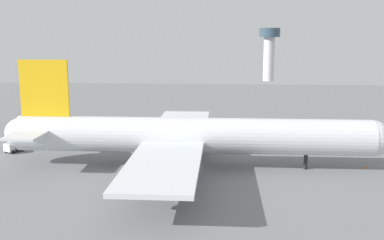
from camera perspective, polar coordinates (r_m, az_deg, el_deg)
name	(u,v)px	position (r m, az deg, el deg)	size (l,w,h in m)	color
ground_plane	(192,167)	(85.71, 0.00, -5.89)	(286.73, 286.73, 0.00)	slate
cargo_airplane	(190,136)	(84.22, -0.22, -2.01)	(71.68, 60.25, 19.89)	silver
fuel_truck	(13,148)	(102.86, -21.54, -3.24)	(3.71, 4.25, 2.06)	silver
baggage_tug	(373,146)	(103.97, 21.80, -3.08)	(3.84, 3.95, 2.26)	silver
safety_cone_nose	(366,166)	(90.63, 20.96, -5.47)	(0.48, 0.48, 0.68)	orange
control_tower	(269,48)	(244.32, 9.67, 8.91)	(10.86, 10.86, 27.61)	silver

